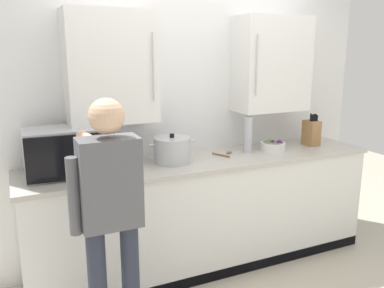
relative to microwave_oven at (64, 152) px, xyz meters
name	(u,v)px	position (x,y,z in m)	size (l,w,h in m)	color
back_wall_tiled	(191,91)	(1.12, 0.27, 0.36)	(3.53, 0.44, 2.82)	white
counter_unit	(206,212)	(1.12, -0.04, -0.65)	(2.99, 0.64, 0.95)	white
microwave_oven	(64,152)	(0.00, 0.00, 0.00)	(0.60, 0.39, 0.34)	#B7BABF
fruit_bowl	(273,145)	(1.81, -0.02, -0.13)	(0.22, 0.22, 0.10)	white
stock_pot	(172,150)	(0.82, -0.03, -0.07)	(0.39, 0.30, 0.24)	#B7BABF
knife_block	(311,133)	(2.24, -0.01, -0.05)	(0.11, 0.15, 0.31)	#A37547
thermos_flask	(248,135)	(1.54, -0.01, -0.01)	(0.07, 0.07, 0.32)	#B7BABF
wooden_spoon	(225,153)	(1.33, 0.02, -0.16)	(0.19, 0.17, 0.02)	brown
person_figure	(110,208)	(0.14, -0.75, -0.18)	(0.44, 0.57, 1.58)	#282D3D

